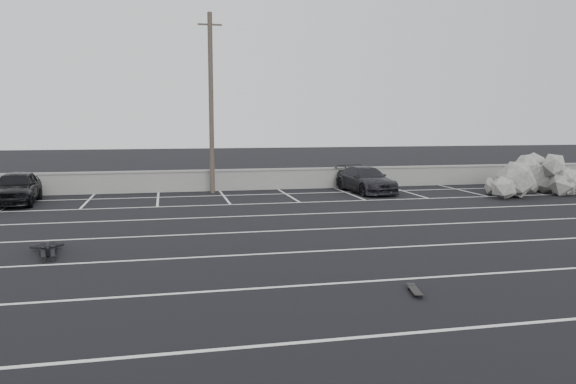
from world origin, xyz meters
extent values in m
plane|color=black|center=(0.00, 0.00, 0.00)|extent=(120.00, 120.00, 0.00)
cube|color=gray|center=(0.00, 14.00, 0.50)|extent=(50.00, 0.35, 1.00)
cube|color=gray|center=(0.00, 14.00, 1.02)|extent=(50.00, 0.45, 0.08)
cube|color=silver|center=(0.00, -6.00, 0.00)|extent=(36.00, 0.10, 0.01)
cube|color=silver|center=(0.00, -3.00, 0.00)|extent=(36.00, 0.10, 0.01)
cube|color=silver|center=(0.00, 0.00, 0.00)|extent=(36.00, 0.10, 0.01)
cube|color=silver|center=(0.00, 3.00, 0.00)|extent=(36.00, 0.10, 0.01)
cube|color=silver|center=(0.00, 6.00, 0.00)|extent=(36.00, 0.10, 0.01)
cube|color=silver|center=(0.00, 9.00, 0.00)|extent=(36.00, 0.10, 0.01)
cube|color=silver|center=(0.00, 12.00, 0.00)|extent=(36.00, 0.10, 0.01)
cube|color=silver|center=(-11.00, 11.50, 0.00)|extent=(0.10, 5.00, 0.01)
cube|color=silver|center=(-8.00, 11.50, 0.00)|extent=(0.10, 5.00, 0.01)
cube|color=silver|center=(-5.00, 11.50, 0.00)|extent=(0.10, 5.00, 0.01)
cube|color=silver|center=(-2.00, 11.50, 0.00)|extent=(0.10, 5.00, 0.01)
cube|color=silver|center=(1.00, 11.50, 0.00)|extent=(0.10, 5.00, 0.01)
cube|color=silver|center=(4.00, 11.50, 0.00)|extent=(0.10, 5.00, 0.01)
cube|color=silver|center=(7.00, 11.50, 0.00)|extent=(0.10, 5.00, 0.01)
cube|color=silver|center=(10.00, 11.50, 0.00)|extent=(0.10, 5.00, 0.01)
cube|color=silver|center=(13.00, 11.50, 0.00)|extent=(0.10, 5.00, 0.01)
imported|color=black|center=(-10.80, 11.16, 0.70)|extent=(1.88, 4.20, 1.40)
imported|color=black|center=(4.97, 11.72, 0.63)|extent=(2.22, 4.49, 1.26)
cylinder|color=#4C4238|center=(-2.40, 13.20, 4.29)|extent=(0.23, 0.23, 8.58)
cube|color=#4C4238|center=(-2.40, 13.20, 8.01)|extent=(1.14, 0.08, 0.08)
cylinder|color=#252528|center=(5.73, 13.39, 0.39)|extent=(0.50, 0.50, 0.78)
cylinder|color=#252528|center=(5.73, 13.39, 0.79)|extent=(0.55, 0.55, 0.04)
cube|color=black|center=(0.24, -4.03, 0.07)|extent=(0.30, 0.69, 0.02)
cube|color=#252528|center=(0.29, -3.81, 0.04)|extent=(0.14, 0.07, 0.03)
cube|color=#252528|center=(0.20, -4.25, 0.04)|extent=(0.14, 0.07, 0.03)
cylinder|color=black|center=(0.21, -3.80, 0.02)|extent=(0.03, 0.05, 0.05)
cylinder|color=black|center=(0.37, -3.83, 0.02)|extent=(0.03, 0.05, 0.05)
cylinder|color=black|center=(0.12, -4.23, 0.02)|extent=(0.03, 0.05, 0.05)
cylinder|color=black|center=(0.28, -4.26, 0.02)|extent=(0.03, 0.05, 0.05)
camera|label=1|loc=(-4.61, -14.22, 3.45)|focal=35.00mm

